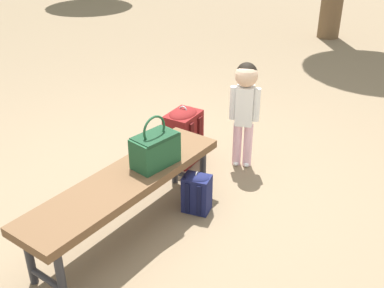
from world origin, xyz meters
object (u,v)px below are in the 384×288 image
Objects in this scene: park_bench at (126,184)px; handbag at (155,148)px; child_standing at (245,99)px; backpack_small at (197,191)px; backpack_large at (183,134)px.

handbag reaches higher than park_bench.
backpack_small is at bearing -167.67° from child_standing.
handbag is 0.40× the size of child_standing.
child_standing is at bearing 1.26° from handbag.
handbag is at bearing -148.79° from backpack_large.
backpack_large is at bearing 125.72° from child_standing.
park_bench is 1.76× the size of child_standing.
child_standing is 1.75× the size of backpack_large.
backpack_small is (-0.47, -0.59, -0.10)m from backpack_large.
child_standing reaches higher than park_bench.
backpack_large is 0.76m from backpack_small.
child_standing is 2.78× the size of backpack_small.
child_standing is 0.63m from backpack_large.
backpack_small is (-0.78, -0.17, -0.45)m from child_standing.
handbag is 1.04m from child_standing.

